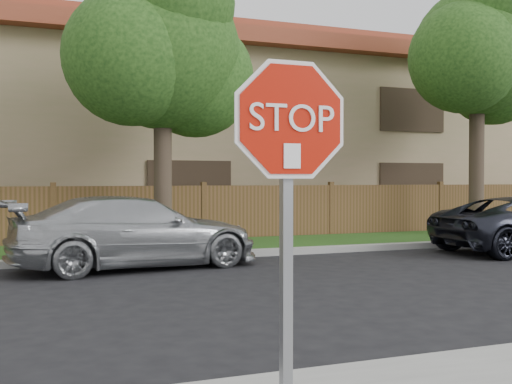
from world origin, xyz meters
name	(u,v)px	position (x,y,z in m)	size (l,w,h in m)	color
far_curb	(58,262)	(0.00, 8.15, 0.07)	(70.00, 0.30, 0.15)	gray
grass_strip	(56,253)	(0.00, 9.80, 0.06)	(70.00, 3.00, 0.12)	#1E4714
fence	(53,217)	(0.00, 11.40, 0.80)	(70.00, 0.12, 1.60)	#4F391C
apartment_building	(48,128)	(0.00, 17.00, 3.53)	(35.20, 9.20, 7.20)	#9B8B60
tree_mid	(164,51)	(2.52, 9.57, 4.87)	(4.80, 3.90, 7.35)	#382B21
tree_right	(481,52)	(12.02, 9.57, 5.57)	(4.80, 3.90, 8.20)	#382B21
stop_sign	(289,173)	(1.00, -1.48, 1.83)	(1.01, 0.13, 2.55)	gray
sedan_right	(136,232)	(1.46, 7.27, 0.72)	(2.02, 4.98, 1.45)	#A7AAAE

